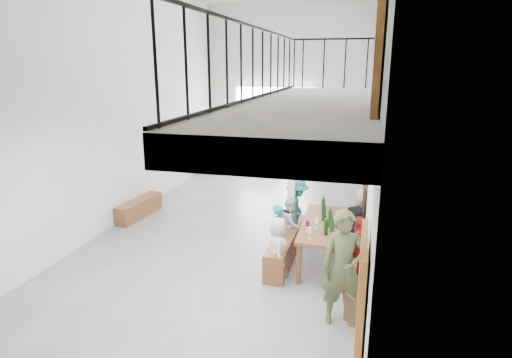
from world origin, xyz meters
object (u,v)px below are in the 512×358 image
(side_bench, at_px, (139,208))
(serving_counter, at_px, (257,156))
(bench_inner, at_px, (286,246))
(host_standing, at_px, (343,268))
(oak_barrel, at_px, (215,161))
(bicycle_near, at_px, (307,159))
(tasting_table, at_px, (325,227))

(side_bench, xyz_separation_m, serving_counter, (1.51, 5.41, 0.25))
(bench_inner, relative_size, host_standing, 1.32)
(oak_barrel, height_order, bicycle_near, bicycle_near)
(oak_barrel, height_order, host_standing, host_standing)
(side_bench, distance_m, host_standing, 5.95)
(bench_inner, bearing_deg, oak_barrel, 121.36)
(tasting_table, relative_size, bicycle_near, 1.06)
(tasting_table, bearing_deg, side_bench, 161.93)
(tasting_table, bearing_deg, bicycle_near, 99.94)
(bicycle_near, bearing_deg, oak_barrel, 120.92)
(host_standing, bearing_deg, oak_barrel, 112.71)
(bicycle_near, bearing_deg, serving_counter, 100.80)
(oak_barrel, bearing_deg, bench_inner, -59.26)
(serving_counter, bearing_deg, side_bench, -107.67)
(bench_inner, xyz_separation_m, bicycle_near, (-0.52, 6.51, 0.25))
(bench_inner, height_order, bicycle_near, bicycle_near)
(bench_inner, distance_m, side_bench, 4.07)
(bench_inner, relative_size, serving_counter, 1.27)
(side_bench, relative_size, oak_barrel, 1.89)
(tasting_table, distance_m, serving_counter, 7.48)
(serving_counter, xyz_separation_m, host_standing, (3.45, -8.63, 0.38))
(serving_counter, height_order, host_standing, host_standing)
(side_bench, height_order, host_standing, host_standing)
(tasting_table, relative_size, host_standing, 1.21)
(tasting_table, distance_m, side_bench, 4.79)
(oak_barrel, relative_size, bicycle_near, 0.42)
(bench_inner, distance_m, bicycle_near, 6.54)
(oak_barrel, xyz_separation_m, host_standing, (4.66, -7.76, 0.44))
(serving_counter, distance_m, host_standing, 9.30)
(bench_inner, bearing_deg, host_standing, -57.56)
(bench_inner, xyz_separation_m, host_standing, (1.14, -1.84, 0.58))
(bench_inner, bearing_deg, serving_counter, 109.42)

